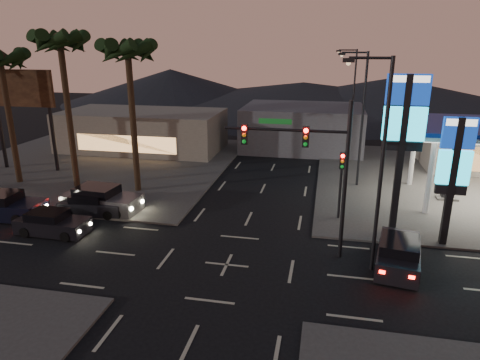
% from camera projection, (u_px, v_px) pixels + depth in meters
% --- Properties ---
extents(ground, '(140.00, 140.00, 0.00)m').
position_uv_depth(ground, '(227.00, 265.00, 21.22)').
color(ground, black).
rests_on(ground, ground).
extents(corner_lot_ne, '(24.00, 24.00, 0.12)m').
position_uv_depth(corner_lot_ne, '(475.00, 185.00, 33.08)').
color(corner_lot_ne, '#47443F').
rests_on(corner_lot_ne, ground).
extents(corner_lot_nw, '(24.00, 24.00, 0.12)m').
position_uv_depth(corner_lot_nw, '(97.00, 163.00, 39.19)').
color(corner_lot_nw, '#47443F').
rests_on(corner_lot_nw, ground).
extents(pylon_sign_tall, '(2.20, 0.35, 9.00)m').
position_uv_depth(pylon_sign_tall, '(404.00, 124.00, 22.79)').
color(pylon_sign_tall, black).
rests_on(pylon_sign_tall, ground).
extents(pylon_sign_short, '(1.60, 0.35, 7.00)m').
position_uv_depth(pylon_sign_short, '(455.00, 163.00, 21.91)').
color(pylon_sign_short, black).
rests_on(pylon_sign_short, ground).
extents(traffic_signal_mast, '(6.10, 0.39, 8.00)m').
position_uv_depth(traffic_signal_mast, '(310.00, 157.00, 20.77)').
color(traffic_signal_mast, black).
rests_on(traffic_signal_mast, ground).
extents(pedestal_signal, '(0.32, 0.39, 4.30)m').
position_uv_depth(pedestal_signal, '(341.00, 175.00, 25.80)').
color(pedestal_signal, black).
rests_on(pedestal_signal, ground).
extents(streetlight_near, '(2.14, 0.25, 10.00)m').
position_uv_depth(streetlight_near, '(378.00, 155.00, 19.12)').
color(streetlight_near, black).
rests_on(streetlight_near, ground).
extents(streetlight_mid, '(2.14, 0.25, 10.00)m').
position_uv_depth(streetlight_mid, '(360.00, 112.00, 31.26)').
color(streetlight_mid, black).
rests_on(streetlight_mid, ground).
extents(streetlight_far, '(2.14, 0.25, 10.00)m').
position_uv_depth(streetlight_far, '(352.00, 92.00, 44.33)').
color(streetlight_far, black).
rests_on(streetlight_far, ground).
extents(palm_a, '(4.41, 4.41, 10.86)m').
position_uv_depth(palm_a, '(128.00, 60.00, 28.95)').
color(palm_a, black).
rests_on(palm_a, ground).
extents(palm_b, '(4.41, 4.41, 11.46)m').
position_uv_depth(palm_b, '(61.00, 51.00, 29.74)').
color(palm_b, black).
rests_on(palm_b, ground).
extents(palm_c, '(4.41, 4.41, 10.26)m').
position_uv_depth(palm_c, '(1.00, 67.00, 31.03)').
color(palm_c, black).
rests_on(palm_c, ground).
extents(billboard, '(6.00, 0.30, 8.50)m').
position_uv_depth(billboard, '(21.00, 96.00, 35.35)').
color(billboard, black).
rests_on(billboard, ground).
extents(building_far_west, '(16.00, 8.00, 4.00)m').
position_uv_depth(building_far_west, '(143.00, 131.00, 43.83)').
color(building_far_west, '#726B5B').
rests_on(building_far_west, ground).
extents(building_far_mid, '(12.00, 9.00, 4.40)m').
position_uv_depth(building_far_mid, '(302.00, 127.00, 44.44)').
color(building_far_mid, '#4C4C51').
rests_on(building_far_mid, ground).
extents(hill_left, '(40.00, 40.00, 6.00)m').
position_uv_depth(hill_left, '(171.00, 85.00, 81.10)').
color(hill_left, black).
rests_on(hill_left, ground).
extents(hill_right, '(50.00, 50.00, 5.00)m').
position_uv_depth(hill_right, '(391.00, 93.00, 73.61)').
color(hill_right, black).
rests_on(hill_right, ground).
extents(hill_center, '(60.00, 60.00, 4.00)m').
position_uv_depth(hill_center, '(303.00, 94.00, 76.63)').
color(hill_center, black).
rests_on(hill_center, ground).
extents(car_lane_a_front, '(4.24, 1.87, 1.36)m').
position_uv_depth(car_lane_a_front, '(52.00, 223.00, 24.55)').
color(car_lane_a_front, black).
rests_on(car_lane_a_front, ground).
extents(car_lane_a_mid, '(4.43, 2.13, 1.40)m').
position_uv_depth(car_lane_a_mid, '(2.00, 208.00, 26.85)').
color(car_lane_a_mid, '#330E0E').
rests_on(car_lane_a_mid, ground).
extents(car_lane_a_rear, '(5.18, 2.36, 1.66)m').
position_uv_depth(car_lane_a_rear, '(2.00, 206.00, 26.74)').
color(car_lane_a_rear, black).
rests_on(car_lane_a_rear, ground).
extents(car_lane_b_front, '(5.30, 2.54, 1.68)m').
position_uv_depth(car_lane_b_front, '(101.00, 200.00, 27.83)').
color(car_lane_b_front, '#535355').
rests_on(car_lane_b_front, ground).
extents(car_lane_b_mid, '(4.26, 2.01, 1.35)m').
position_uv_depth(car_lane_b_mid, '(92.00, 205.00, 27.38)').
color(car_lane_b_mid, black).
rests_on(car_lane_b_mid, ground).
extents(suv_station, '(2.68, 4.82, 1.52)m').
position_uv_depth(suv_station, '(399.00, 253.00, 20.86)').
color(suv_station, black).
rests_on(suv_station, ground).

